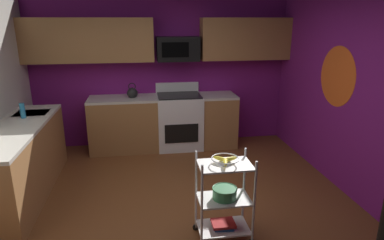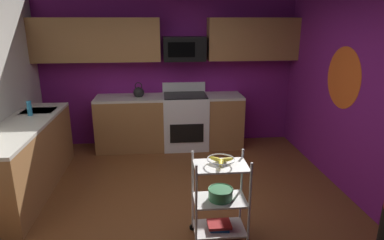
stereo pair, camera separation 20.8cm
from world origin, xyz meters
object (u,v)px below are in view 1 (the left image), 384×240
(microwave, at_px, (178,49))
(book_stack, at_px, (223,224))
(fruit_bowl, at_px, (225,160))
(kettle, at_px, (132,93))
(oven_range, at_px, (179,121))
(dish_soap_bottle, at_px, (23,111))
(mixing_bowl_large, at_px, (225,193))
(rolling_cart, at_px, (224,199))

(microwave, relative_size, book_stack, 2.95)
(fruit_bowl, xyz_separation_m, kettle, (-0.92, 2.66, 0.12))
(oven_range, height_order, microwave, microwave)
(book_stack, height_order, kettle, kettle)
(kettle, bearing_deg, dish_soap_bottle, -144.36)
(oven_range, bearing_deg, microwave, 90.26)
(fruit_bowl, height_order, dish_soap_bottle, dish_soap_bottle)
(mixing_bowl_large, distance_m, book_stack, 0.36)
(dish_soap_bottle, bearing_deg, kettle, 35.64)
(rolling_cart, bearing_deg, dish_soap_bottle, 144.72)
(fruit_bowl, distance_m, kettle, 2.82)
(rolling_cart, height_order, kettle, kettle)
(rolling_cart, height_order, book_stack, rolling_cart)
(rolling_cart, bearing_deg, kettle, 109.09)
(fruit_bowl, distance_m, mixing_bowl_large, 0.36)
(rolling_cart, height_order, fruit_bowl, rolling_cart)
(microwave, bearing_deg, rolling_cart, -87.11)
(kettle, height_order, dish_soap_bottle, kettle)
(kettle, bearing_deg, oven_range, 0.28)
(microwave, xyz_separation_m, fruit_bowl, (0.14, -2.77, -0.82))
(rolling_cart, bearing_deg, oven_range, 92.99)
(microwave, xyz_separation_m, kettle, (-0.78, -0.11, -0.70))
(fruit_bowl, xyz_separation_m, dish_soap_bottle, (-2.33, 1.65, 0.14))
(oven_range, distance_m, mixing_bowl_large, 2.67)
(fruit_bowl, bearing_deg, book_stack, -63.43)
(mixing_bowl_large, xyz_separation_m, book_stack, (-0.00, -0.00, -0.36))
(fruit_bowl, relative_size, kettle, 1.03)
(mixing_bowl_large, bearing_deg, fruit_bowl, 180.00)
(oven_range, height_order, rolling_cart, oven_range)
(oven_range, distance_m, rolling_cart, 2.67)
(rolling_cart, distance_m, kettle, 2.87)
(oven_range, distance_m, kettle, 0.94)
(microwave, distance_m, book_stack, 3.17)
(microwave, height_order, kettle, microwave)
(oven_range, xyz_separation_m, rolling_cart, (0.14, -2.66, -0.03))
(mixing_bowl_large, height_order, kettle, kettle)
(fruit_bowl, bearing_deg, rolling_cart, -90.00)
(microwave, xyz_separation_m, rolling_cart, (0.14, -2.77, -1.25))
(oven_range, relative_size, microwave, 1.57)
(oven_range, relative_size, mixing_bowl_large, 4.37)
(rolling_cart, xyz_separation_m, book_stack, (0.00, 0.00, -0.29))
(kettle, bearing_deg, fruit_bowl, -70.91)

